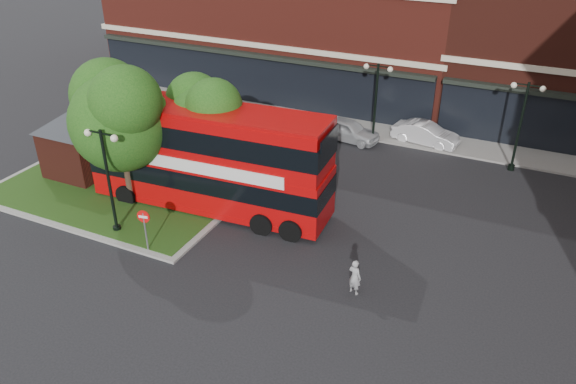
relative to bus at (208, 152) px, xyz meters
The scene contains 14 objects.
ground 5.72m from the bus, 54.57° to the right, with size 120.00×120.00×0.00m, color black.
pavement_far 13.14m from the bus, 77.18° to the left, with size 44.00×3.00×0.12m, color slate.
traffic_island 5.99m from the bus, 169.04° to the right, with size 12.60×7.60×0.15m.
kiosk 8.18m from the bus, behind, with size 6.51×6.51×3.60m.
tree_island_west 4.42m from the bus, 159.23° to the right, with size 5.40×4.71×7.21m.
tree_island_east 1.83m from the bus, 124.63° to the left, with size 4.46×3.90×6.29m.
lamp_island 4.64m from the bus, 124.96° to the right, with size 1.72×0.36×5.00m.
lamp_far_left 11.57m from the bus, 65.24° to the left, with size 1.72×0.36×5.00m.
lamp_far_right 16.59m from the bus, 39.27° to the left, with size 1.72×0.36×5.00m.
bus is the anchor object (origin of this frame).
woman 9.41m from the bus, 21.15° to the right, with size 0.55×0.36×1.50m, color gray.
car_silver 11.23m from the bus, 72.82° to the left, with size 1.58×3.94×1.34m, color #B6B9BE.
car_white 14.42m from the bus, 57.44° to the left, with size 1.38×3.97×1.31m, color silver.
no_entry_sign 4.75m from the bus, 94.77° to the right, with size 0.57×0.15×2.07m.
Camera 1 is at (10.73, -15.92, 13.93)m, focal length 35.00 mm.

